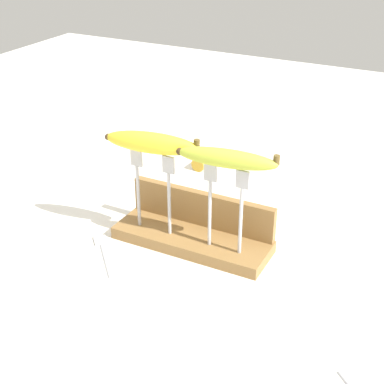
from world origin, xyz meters
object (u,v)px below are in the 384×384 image
fork_stand_right (226,201)px  banana_raised_right (227,158)px  fork_fallen_far (103,249)px  banana_chunk_near (202,162)px  fork_stand_left (153,184)px  banana_raised_left (152,143)px

fork_stand_right → banana_raised_right: 0.09m
banana_raised_right → fork_fallen_far: size_ratio=1.58×
fork_stand_right → fork_fallen_far: (-0.24, -0.09, -0.13)m
banana_raised_right → banana_chunk_near: banana_raised_right is taller
fork_stand_left → banana_raised_right: size_ratio=0.89×
banana_raised_left → fork_fallen_far: banana_raised_left is taller
fork_stand_right → banana_raised_left: 0.18m
fork_stand_right → banana_raised_left: banana_raised_left is taller
fork_stand_right → banana_raised_left: bearing=-180.0°
fork_stand_right → banana_chunk_near: (-0.23, 0.36, -0.11)m
fork_stand_left → banana_raised_right: 0.19m
fork_fallen_far → fork_stand_right: bearing=20.4°
banana_chunk_near → banana_raised_right: bearing=-57.7°
banana_chunk_near → fork_fallen_far: bearing=-90.9°
fork_fallen_far → banana_chunk_near: banana_chunk_near is taller
fork_fallen_far → banana_chunk_near: bearing=89.1°
banana_chunk_near → fork_stand_left: bearing=-79.5°
fork_stand_right → fork_fallen_far: bearing=-159.6°
fork_stand_left → banana_raised_right: banana_raised_right is taller
fork_stand_left → banana_raised_left: (-0.00, -0.00, 0.09)m
banana_raised_right → banana_chunk_near: (-0.23, 0.36, -0.20)m
banana_raised_right → fork_fallen_far: (-0.23, -0.09, -0.22)m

